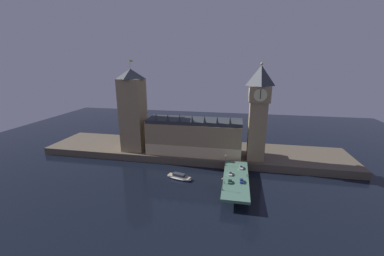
{
  "coord_description": "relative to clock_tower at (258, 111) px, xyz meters",
  "views": [
    {
      "loc": [
        30.45,
        -124.19,
        66.61
      ],
      "look_at": [
        2.87,
        20.0,
        26.07
      ],
      "focal_mm": 22.0,
      "sensor_mm": 36.0,
      "label": 1
    }
  ],
  "objects": [
    {
      "name": "ground_plane",
      "position": [
        -44.17,
        -26.89,
        -37.81
      ],
      "size": [
        400.0,
        400.0,
        0.0
      ],
      "primitive_type": "plane",
      "color": "black"
    },
    {
      "name": "embankment",
      "position": [
        -44.17,
        12.11,
        -35.27
      ],
      "size": [
        220.0,
        42.0,
        5.08
      ],
      "color": "brown",
      "rests_on": "ground_plane"
    },
    {
      "name": "parliament_hall",
      "position": [
        -41.72,
        3.62,
        -20.54
      ],
      "size": [
        65.14,
        20.39,
        29.28
      ],
      "color": "#9E845B",
      "rests_on": "embankment"
    },
    {
      "name": "clock_tower",
      "position": [
        0.0,
        0.0,
        0.0
      ],
      "size": [
        13.21,
        13.32,
        62.06
      ],
      "color": "#9E845B",
      "rests_on": "embankment"
    },
    {
      "name": "victoria_tower",
      "position": [
        -85.8,
        2.35,
        -3.66
      ],
      "size": [
        15.79,
        15.79,
        63.91
      ],
      "color": "#9E845B",
      "rests_on": "embankment"
    },
    {
      "name": "bridge",
      "position": [
        -12.04,
        -31.89,
        -33.49
      ],
      "size": [
        13.62,
        46.0,
        6.2
      ],
      "color": "#4C7560",
      "rests_on": "ground_plane"
    },
    {
      "name": "car_northbound_lead",
      "position": [
        -15.04,
        -29.06,
        -30.96
      ],
      "size": [
        1.97,
        4.01,
        1.41
      ],
      "color": "white",
      "rests_on": "bridge"
    },
    {
      "name": "car_northbound_trail",
      "position": [
        -15.04,
        -38.23,
        -30.97
      ],
      "size": [
        2.11,
        3.96,
        1.39
      ],
      "color": "#235633",
      "rests_on": "bridge"
    },
    {
      "name": "car_southbound_lead",
      "position": [
        -9.04,
        -36.53,
        -30.91
      ],
      "size": [
        1.85,
        4.29,
        1.51
      ],
      "color": "navy",
      "rests_on": "bridge"
    },
    {
      "name": "car_southbound_trail",
      "position": [
        -9.04,
        -19.63,
        -30.91
      ],
      "size": [
        2.06,
        4.63,
        1.5
      ],
      "color": "white",
      "rests_on": "bridge"
    },
    {
      "name": "pedestrian_near_rail",
      "position": [
        -18.03,
        -39.92,
        -30.74
      ],
      "size": [
        0.38,
        0.38,
        1.66
      ],
      "color": "black",
      "rests_on": "bridge"
    },
    {
      "name": "pedestrian_mid_walk",
      "position": [
        -6.05,
        -30.03,
        -30.63
      ],
      "size": [
        0.38,
        0.38,
        1.85
      ],
      "color": "black",
      "rests_on": "bridge"
    },
    {
      "name": "street_lamp_near",
      "position": [
        -18.43,
        -46.61,
        -27.43
      ],
      "size": [
        1.34,
        0.6,
        6.7
      ],
      "color": "#2D3333",
      "rests_on": "bridge"
    },
    {
      "name": "street_lamp_far",
      "position": [
        -18.43,
        -17.17,
        -27.21
      ],
      "size": [
        1.34,
        0.6,
        7.05
      ],
      "color": "#2D3333",
      "rests_on": "bridge"
    },
    {
      "name": "boat_upstream",
      "position": [
        -45.25,
        -27.61,
        -36.57
      ],
      "size": [
        16.83,
        8.91,
        3.39
      ],
      "color": "white",
      "rests_on": "ground_plane"
    }
  ]
}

